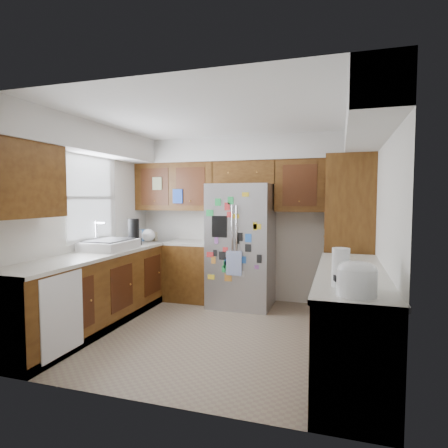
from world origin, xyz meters
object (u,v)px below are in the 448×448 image
(rice_cooker, at_px, (356,277))
(paper_towel, at_px, (341,268))
(fridge, at_px, (241,245))
(pantry, at_px, (349,237))

(rice_cooker, distance_m, paper_towel, 0.25)
(fridge, relative_size, rice_cooker, 6.25)
(pantry, relative_size, rice_cooker, 7.47)
(paper_towel, bearing_deg, fridge, 120.57)
(paper_towel, bearing_deg, rice_cooker, -64.80)
(fridge, bearing_deg, rice_cooker, -59.87)
(fridge, height_order, rice_cooker, fridge)
(rice_cooker, height_order, paper_towel, paper_towel)
(rice_cooker, bearing_deg, fridge, 120.13)
(pantry, height_order, paper_towel, pantry)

